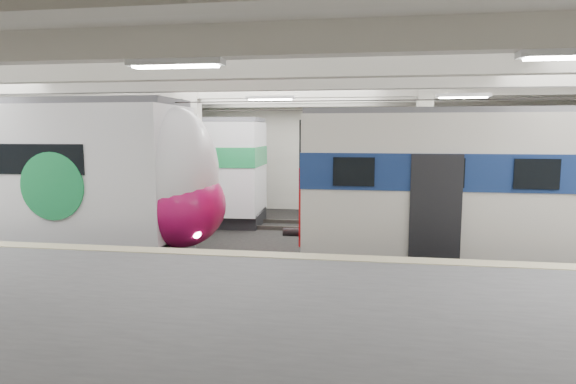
# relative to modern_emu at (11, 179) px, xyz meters

# --- Properties ---
(station_hall) EXTENTS (36.00, 24.00, 5.75)m
(station_hall) POSITION_rel_modern_emu_xyz_m (7.94, -1.74, 0.88)
(station_hall) COLOR black
(station_hall) RESTS_ON ground
(modern_emu) EXTENTS (15.14, 3.12, 4.82)m
(modern_emu) POSITION_rel_modern_emu_xyz_m (0.00, 0.00, 0.00)
(modern_emu) COLOR white
(modern_emu) RESTS_ON ground
(older_rer) EXTENTS (13.54, 2.99, 4.46)m
(older_rer) POSITION_rel_modern_emu_xyz_m (16.06, 0.00, -0.02)
(older_rer) COLOR silver
(older_rer) RESTS_ON ground
(far_train) EXTENTS (13.89, 3.26, 4.41)m
(far_train) POSITION_rel_modern_emu_xyz_m (-0.06, 5.50, -0.09)
(far_train) COLOR white
(far_train) RESTS_ON ground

